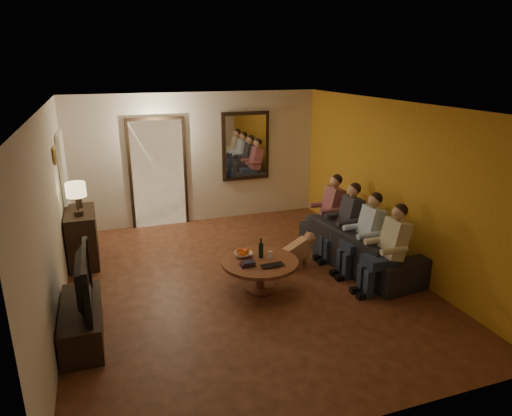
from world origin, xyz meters
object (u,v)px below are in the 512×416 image
object	(u,v)px
bowl	(243,254)
wine_bottle	(261,248)
dog	(297,250)
table_lamp	(77,199)
laptop	(274,267)
dresser	(82,237)
person_d	(329,214)
coffee_table	(260,275)
sofa	(360,246)
tv	(76,281)
person_a	(389,252)
person_c	(346,225)
tv_stand	(82,322)
person_b	(366,238)

from	to	relation	value
bowl	wine_bottle	size ratio (longest dim) A/B	0.84
dog	table_lamp	bearing A→B (deg)	156.12
wine_bottle	laptop	bearing A→B (deg)	-82.50
dresser	dog	bearing A→B (deg)	-21.75
person_d	coffee_table	xyz separation A→B (m)	(-1.70, -1.15, -0.38)
laptop	table_lamp	bearing A→B (deg)	140.11
wine_bottle	laptop	distance (m)	0.41
dog	coffee_table	bearing A→B (deg)	-152.19
sofa	bowl	bearing A→B (deg)	82.84
tv	coffee_table	xyz separation A→B (m)	(2.41, 0.46, -0.53)
person_d	person_a	bearing A→B (deg)	-90.00
person_c	person_d	distance (m)	0.60
bowl	laptop	size ratio (longest dim) A/B	0.79
table_lamp	sofa	bearing A→B (deg)	-17.95
dresser	bowl	size ratio (longest dim) A/B	3.81
person_a	person_d	world-z (taller)	same
dresser	tv_stand	distance (m)	2.31
table_lamp	laptop	bearing A→B (deg)	-37.14
tv	person_c	bearing A→B (deg)	-76.10
table_lamp	sofa	world-z (taller)	table_lamp
laptop	person_c	bearing A→B (deg)	24.73
coffee_table	bowl	bearing A→B (deg)	129.29
tv_stand	laptop	distance (m)	2.53
dresser	laptop	size ratio (longest dim) A/B	3.00
sofa	person_b	world-z (taller)	person_b
wine_bottle	person_a	bearing A→B (deg)	-24.24
dresser	table_lamp	world-z (taller)	table_lamp
tv	table_lamp	bearing A→B (deg)	0.00
laptop	tv	bearing A→B (deg)	-178.58
person_b	laptop	xyz separation A→B (m)	(-1.60, -0.23, -0.14)
tv_stand	bowl	distance (m)	2.35
tv	person_d	xyz separation A→B (m)	(4.11, 1.62, -0.16)
dresser	coffee_table	size ratio (longest dim) A/B	0.90
table_lamp	dog	xyz separation A→B (m)	(3.24, -1.07, -0.87)
dresser	coffee_table	world-z (taller)	dresser
person_c	dog	world-z (taller)	person_c
person_c	laptop	bearing A→B (deg)	-152.51
sofa	dog	bearing A→B (deg)	65.09
table_lamp	laptop	size ratio (longest dim) A/B	1.64
person_b	dog	distance (m)	1.10
table_lamp	dog	bearing A→B (deg)	-18.31
person_b	person_a	bearing A→B (deg)	-90.00
table_lamp	bowl	distance (m)	2.72
person_b	coffee_table	size ratio (longest dim) A/B	1.09
table_lamp	person_c	bearing A→B (deg)	-14.52
tv	laptop	distance (m)	2.53
tv	person_a	world-z (taller)	person_a
coffee_table	person_a	bearing A→B (deg)	-20.72
sofa	person_a	bearing A→B (deg)	165.49
sofa	dresser	bearing A→B (deg)	61.22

